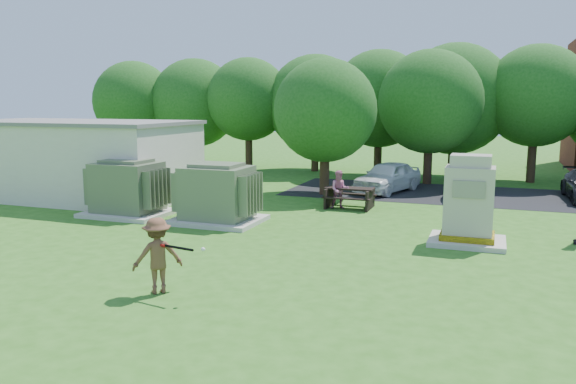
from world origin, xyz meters
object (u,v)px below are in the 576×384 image
at_px(transformer_left, 128,189).
at_px(person_at_picnic, 340,190).
at_px(batter, 157,255).
at_px(generator_cabinet, 469,205).
at_px(picnic_table, 350,195).
at_px(transformer_right, 217,195).
at_px(car_silver_a, 468,183).
at_px(car_white, 388,177).

xyz_separation_m(transformer_left, person_at_picnic, (7.03, 3.92, -0.21)).
relative_size(batter, person_at_picnic, 1.12).
distance_m(generator_cabinet, picnic_table, 6.39).
bearing_deg(picnic_table, generator_cabinet, -42.89).
xyz_separation_m(transformer_right, car_silver_a, (7.93, 8.48, -0.33)).
distance_m(transformer_right, picnic_table, 5.60).
distance_m(generator_cabinet, car_white, 9.69).
height_order(transformer_left, picnic_table, transformer_left).
bearing_deg(person_at_picnic, transformer_left, -167.51).
xyz_separation_m(batter, car_white, (2.22, 15.70, -0.13)).
height_order(transformer_right, batter, transformer_right).
xyz_separation_m(generator_cabinet, car_silver_a, (-0.40, 8.61, -0.52)).
bearing_deg(picnic_table, transformer_left, -150.35).
height_order(generator_cabinet, picnic_table, generator_cabinet).
xyz_separation_m(picnic_table, person_at_picnic, (-0.34, -0.27, 0.25)).
bearing_deg(transformer_left, car_white, 47.19).
xyz_separation_m(person_at_picnic, car_white, (1.03, 4.78, -0.04)).
xyz_separation_m(car_white, car_silver_a, (3.56, -0.22, -0.07)).
bearing_deg(car_white, person_at_picnic, -83.54).
relative_size(car_white, car_silver_a, 1.08).
height_order(picnic_table, car_white, car_white).
bearing_deg(car_white, transformer_left, -114.17).
relative_size(batter, car_silver_a, 0.43).
xyz_separation_m(transformer_left, transformer_right, (3.70, 0.00, 0.00)).
bearing_deg(transformer_right, generator_cabinet, -0.88).
relative_size(person_at_picnic, car_white, 0.36).
height_order(picnic_table, car_silver_a, car_silver_a).
distance_m(picnic_table, person_at_picnic, 0.50).
bearing_deg(picnic_table, car_white, 81.28).
relative_size(transformer_right, car_silver_a, 0.77).
bearing_deg(batter, transformer_left, -91.57).
relative_size(transformer_left, person_at_picnic, 1.99).
relative_size(transformer_right, car_white, 0.72).
bearing_deg(generator_cabinet, person_at_picnic, 140.94).
distance_m(batter, car_white, 15.86).
relative_size(transformer_left, transformer_right, 1.00).
relative_size(picnic_table, person_at_picnic, 1.26).
height_order(transformer_right, car_white, transformer_right).
relative_size(generator_cabinet, picnic_table, 1.39).
distance_m(picnic_table, car_silver_a, 6.04).
bearing_deg(picnic_table, batter, -97.79).
bearing_deg(batter, car_silver_a, -151.93).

